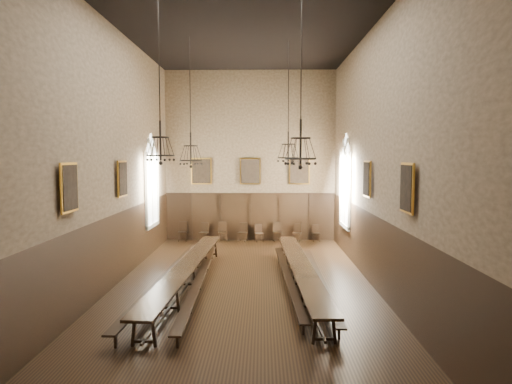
{
  "coord_description": "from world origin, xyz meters",
  "views": [
    {
      "loc": [
        0.66,
        -15.25,
        4.54
      ],
      "look_at": [
        0.41,
        1.5,
        3.19
      ],
      "focal_mm": 32.0,
      "sensor_mm": 36.0,
      "label": 1
    }
  ],
  "objects_px": {
    "bench_left_outer": "(167,279)",
    "chair_2": "(223,236)",
    "chair_7": "(316,236)",
    "chair_1": "(204,236)",
    "chandelier_back_right": "(288,150)",
    "table_left": "(187,276)",
    "chair_3": "(243,236)",
    "chair_6": "(297,236)",
    "bench_left_inner": "(200,281)",
    "bench_right_inner": "(288,279)",
    "chair_0": "(183,235)",
    "chair_4": "(259,236)",
    "chandelier_back_left": "(191,152)",
    "table_right": "(300,276)",
    "bench_right_outer": "(319,282)",
    "chandelier_front_right": "(301,147)",
    "chair_5": "(277,236)",
    "chandelier_front_left": "(160,143)"
  },
  "relations": [
    {
      "from": "bench_left_outer",
      "to": "chair_2",
      "type": "bearing_deg",
      "value": 82.05
    },
    {
      "from": "chair_7",
      "to": "chair_1",
      "type": "bearing_deg",
      "value": 172.07
    },
    {
      "from": "chair_1",
      "to": "chandelier_back_right",
      "type": "xyz_separation_m",
      "value": [
        4.12,
        -5.83,
        4.47
      ]
    },
    {
      "from": "table_left",
      "to": "chair_3",
      "type": "distance_m",
      "value": 8.63
    },
    {
      "from": "table_left",
      "to": "chair_6",
      "type": "bearing_deg",
      "value": 62.67
    },
    {
      "from": "bench_left_inner",
      "to": "chair_6",
      "type": "height_order",
      "value": "chair_6"
    },
    {
      "from": "bench_right_inner",
      "to": "chair_3",
      "type": "xyz_separation_m",
      "value": [
        -1.93,
        8.29,
        0.03
      ]
    },
    {
      "from": "chair_0",
      "to": "chair_7",
      "type": "bearing_deg",
      "value": -1.26
    },
    {
      "from": "bench_left_outer",
      "to": "chair_3",
      "type": "xyz_separation_m",
      "value": [
        2.22,
        8.48,
        -0.01
      ]
    },
    {
      "from": "chair_4",
      "to": "chandelier_back_left",
      "type": "height_order",
      "value": "chandelier_back_left"
    },
    {
      "from": "bench_left_outer",
      "to": "chair_4",
      "type": "relative_size",
      "value": 11.79
    },
    {
      "from": "table_right",
      "to": "chandelier_back_right",
      "type": "distance_m",
      "value": 5.08
    },
    {
      "from": "bench_right_outer",
      "to": "chandelier_front_right",
      "type": "xyz_separation_m",
      "value": [
        -0.9,
        -2.78,
        4.5
      ]
    },
    {
      "from": "table_left",
      "to": "bench_right_inner",
      "type": "distance_m",
      "value": 3.46
    },
    {
      "from": "chair_4",
      "to": "chandelier_back_left",
      "type": "distance_m",
      "value": 8.05
    },
    {
      "from": "bench_left_inner",
      "to": "bench_left_outer",
      "type": "bearing_deg",
      "value": 168.49
    },
    {
      "from": "bench_left_outer",
      "to": "chandelier_front_right",
      "type": "bearing_deg",
      "value": -34.28
    },
    {
      "from": "bench_left_outer",
      "to": "chair_3",
      "type": "distance_m",
      "value": 8.77
    },
    {
      "from": "table_left",
      "to": "bench_left_inner",
      "type": "bearing_deg",
      "value": -25.91
    },
    {
      "from": "chair_3",
      "to": "chandelier_back_left",
      "type": "relative_size",
      "value": 0.2
    },
    {
      "from": "chair_1",
      "to": "chair_6",
      "type": "distance_m",
      "value": 4.92
    },
    {
      "from": "table_right",
      "to": "chandelier_front_right",
      "type": "distance_m",
      "value": 5.31
    },
    {
      "from": "bench_right_inner",
      "to": "chair_5",
      "type": "height_order",
      "value": "chair_5"
    },
    {
      "from": "table_left",
      "to": "chair_2",
      "type": "distance_m",
      "value": 8.48
    },
    {
      "from": "chair_6",
      "to": "bench_right_inner",
      "type": "bearing_deg",
      "value": -80.1
    },
    {
      "from": "chair_3",
      "to": "chair_4",
      "type": "distance_m",
      "value": 0.87
    },
    {
      "from": "chair_3",
      "to": "chandelier_front_right",
      "type": "xyz_separation_m",
      "value": [
        2.08,
        -11.41,
        4.46
      ]
    },
    {
      "from": "bench_right_inner",
      "to": "chandelier_front_left",
      "type": "relative_size",
      "value": 2.01
    },
    {
      "from": "bench_left_outer",
      "to": "chandelier_front_right",
      "type": "height_order",
      "value": "chandelier_front_right"
    },
    {
      "from": "chair_3",
      "to": "chandelier_back_right",
      "type": "relative_size",
      "value": 0.21
    },
    {
      "from": "chair_5",
      "to": "bench_left_inner",
      "type": "bearing_deg",
      "value": -113.58
    },
    {
      "from": "chair_0",
      "to": "chair_7",
      "type": "height_order",
      "value": "chair_0"
    },
    {
      "from": "table_left",
      "to": "chair_0",
      "type": "distance_m",
      "value": 8.73
    },
    {
      "from": "bench_left_outer",
      "to": "chair_1",
      "type": "distance_m",
      "value": 8.55
    },
    {
      "from": "chair_5",
      "to": "chair_6",
      "type": "distance_m",
      "value": 1.02
    },
    {
      "from": "table_right",
      "to": "chandelier_back_right",
      "type": "height_order",
      "value": "chandelier_back_right"
    },
    {
      "from": "table_left",
      "to": "bench_right_outer",
      "type": "bearing_deg",
      "value": -1.77
    },
    {
      "from": "chair_0",
      "to": "chandelier_back_left",
      "type": "height_order",
      "value": "chandelier_back_left"
    },
    {
      "from": "chair_1",
      "to": "chandelier_front_left",
      "type": "bearing_deg",
      "value": -73.78
    },
    {
      "from": "chair_2",
      "to": "chair_6",
      "type": "relative_size",
      "value": 1.07
    },
    {
      "from": "bench_right_outer",
      "to": "chair_1",
      "type": "distance_m",
      "value": 10.06
    },
    {
      "from": "chair_1",
      "to": "chandelier_front_right",
      "type": "height_order",
      "value": "chandelier_front_right"
    },
    {
      "from": "chair_3",
      "to": "chair_5",
      "type": "relative_size",
      "value": 0.97
    },
    {
      "from": "table_left",
      "to": "chair_0",
      "type": "height_order",
      "value": "chair_0"
    },
    {
      "from": "bench_left_inner",
      "to": "chair_0",
      "type": "bearing_deg",
      "value": 103.46
    },
    {
      "from": "table_right",
      "to": "chair_2",
      "type": "bearing_deg",
      "value": 112.18
    },
    {
      "from": "bench_right_inner",
      "to": "chair_3",
      "type": "distance_m",
      "value": 8.52
    },
    {
      "from": "chair_1",
      "to": "chair_5",
      "type": "height_order",
      "value": "chair_5"
    },
    {
      "from": "table_right",
      "to": "bench_right_outer",
      "type": "relative_size",
      "value": 1.16
    },
    {
      "from": "chandelier_front_left",
      "to": "chandelier_front_right",
      "type": "bearing_deg",
      "value": -4.35
    }
  ]
}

